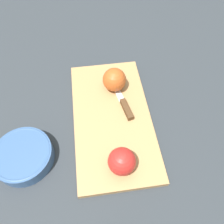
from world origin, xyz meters
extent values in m
plane|color=#282D33|center=(0.00, 0.00, 0.00)|extent=(4.00, 4.00, 0.00)
cube|color=#A37A4C|center=(0.00, 0.00, 0.01)|extent=(0.42, 0.23, 0.02)
sphere|color=red|center=(-0.15, -0.01, 0.05)|extent=(0.07, 0.07, 0.07)
cylinder|color=#EFE5C6|center=(-0.14, -0.01, 0.05)|extent=(0.01, 0.06, 0.06)
sphere|color=#AD4C1E|center=(0.10, -0.02, 0.05)|extent=(0.07, 0.07, 0.07)
cylinder|color=#EFE5C6|center=(0.11, -0.01, 0.05)|extent=(0.05, 0.05, 0.07)
cube|color=silver|center=(0.09, -0.03, 0.02)|extent=(0.08, 0.03, 0.00)
cube|color=#472D19|center=(0.01, -0.04, 0.03)|extent=(0.07, 0.03, 0.02)
cylinder|color=#33517F|center=(-0.09, 0.24, 0.02)|extent=(0.15, 0.15, 0.04)
torus|color=#33517F|center=(-0.09, 0.24, 0.03)|extent=(0.15, 0.15, 0.01)
camera|label=1|loc=(-0.33, 0.04, 0.54)|focal=35.00mm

